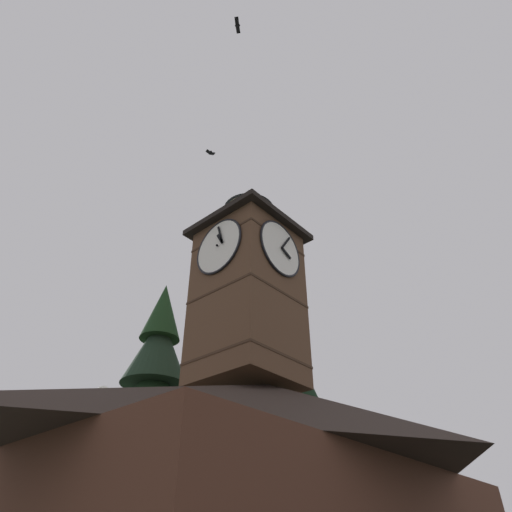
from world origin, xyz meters
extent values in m
pyramid|color=#2D231E|center=(-1.34, -0.67, 5.33)|extent=(15.95, 9.92, 2.98)
cube|color=brown|center=(-1.15, -1.55, 10.29)|extent=(3.53, 3.53, 6.94)
cube|color=#3C291C|center=(-1.15, -1.55, 7.65)|extent=(3.57, 3.57, 0.10)
cube|color=#3C291C|center=(-1.15, -1.55, 10.25)|extent=(3.57, 3.57, 0.10)
cube|color=#3C291C|center=(-1.15, -1.55, 12.86)|extent=(3.57, 3.57, 0.10)
cylinder|color=white|center=(-1.15, 0.25, 12.29)|extent=(2.47, 0.10, 2.47)
torus|color=black|center=(-1.15, 0.28, 12.29)|extent=(2.57, 0.10, 2.57)
cube|color=black|center=(-1.43, 0.35, 12.16)|extent=(0.61, 0.04, 0.37)
cube|color=black|center=(-1.43, 0.35, 12.71)|extent=(0.64, 0.04, 0.88)
sphere|color=black|center=(-1.15, 0.36, 12.29)|extent=(0.10, 0.10, 0.10)
cylinder|color=white|center=(0.65, -1.55, 12.29)|extent=(0.10, 2.47, 2.47)
torus|color=black|center=(0.67, -1.55, 12.29)|extent=(0.10, 2.57, 2.57)
cube|color=black|center=(0.75, -1.40, 12.56)|extent=(0.04, 0.41, 0.60)
cube|color=black|center=(0.75, -1.40, 12.77)|extent=(0.04, 0.37, 0.99)
sphere|color=black|center=(0.76, -1.55, 12.29)|extent=(0.10, 0.10, 0.10)
cube|color=black|center=(-1.15, -1.55, 13.88)|extent=(4.23, 4.23, 0.25)
cylinder|color=beige|center=(-1.15, -1.55, 14.70)|extent=(2.08, 2.08, 1.39)
cylinder|color=#2D2319|center=(-1.15, -1.55, 14.24)|extent=(2.14, 2.14, 0.10)
cylinder|color=#2D2319|center=(-1.15, -1.55, 14.70)|extent=(2.14, 2.14, 0.10)
cylinder|color=#2D2319|center=(-1.15, -1.55, 15.16)|extent=(2.14, 2.14, 0.10)
cone|color=#384251|center=(-1.15, -1.55, 15.93)|extent=(2.38, 2.38, 1.07)
sphere|color=#384251|center=(-1.15, -1.55, 16.56)|extent=(0.16, 0.16, 0.16)
cone|color=#1A391C|center=(-1.84, -8.32, 5.59)|extent=(5.59, 5.59, 3.50)
cone|color=#1B341D|center=(-1.84, -8.32, 8.01)|extent=(4.41, 4.41, 3.58)
cone|color=#1D3021|center=(-1.84, -8.32, 10.46)|extent=(3.24, 3.24, 3.73)
cone|color=#1A361A|center=(-1.84, -8.32, 12.59)|extent=(2.07, 2.07, 3.23)
cone|color=black|center=(-7.54, -4.84, 4.41)|extent=(5.78, 5.78, 4.87)
cone|color=black|center=(-7.54, -4.84, 7.21)|extent=(4.79, 4.79, 4.22)
cone|color=black|center=(-7.54, -4.84, 10.63)|extent=(3.80, 3.80, 4.81)
cone|color=black|center=(-7.54, -4.84, 13.53)|extent=(2.81, 2.81, 4.36)
cone|color=black|center=(-7.54, -4.84, 16.90)|extent=(1.82, 1.82, 4.85)
sphere|color=silver|center=(-11.94, -30.61, 15.14)|extent=(1.53, 1.53, 1.53)
ellipsoid|color=black|center=(4.34, 2.80, 18.91)|extent=(0.22, 0.24, 0.12)
cube|color=black|center=(4.21, 2.70, 18.91)|extent=(0.35, 0.31, 0.10)
cube|color=black|center=(4.48, 2.89, 18.91)|extent=(0.35, 0.31, 0.10)
ellipsoid|color=black|center=(-0.40, -3.81, 20.33)|extent=(0.24, 0.32, 0.16)
cube|color=black|center=(-0.52, -3.78, 20.33)|extent=(0.30, 0.27, 0.13)
cube|color=black|center=(-0.27, -3.85, 20.33)|extent=(0.30, 0.27, 0.13)
camera|label=1|loc=(10.97, 9.63, 1.47)|focal=31.66mm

